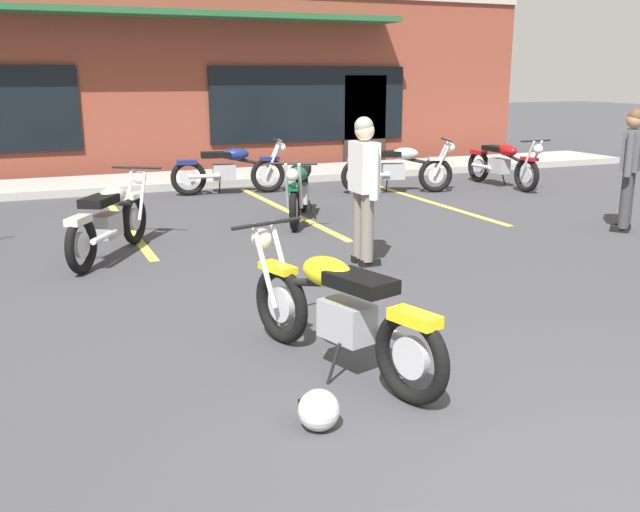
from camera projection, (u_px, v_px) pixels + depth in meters
ground_plane at (325, 298)px, 6.98m from camera, size 80.00×80.00×0.00m
sidewalk_kerb at (163, 181)px, 14.17m from camera, size 22.00×1.80×0.14m
brick_storefront_building at (126, 77)px, 17.36m from camera, size 18.74×6.28×4.12m
painted_stall_lines at (209, 216)px, 10.98m from camera, size 7.75×4.80×0.01m
motorcycle_foreground_classic at (338, 309)px, 5.21m from camera, size 0.94×2.06×0.98m
motorcycle_red_sportbike at (503, 163)px, 13.75m from camera, size 0.66×2.11×0.98m
motorcycle_silver_naked at (299, 190)px, 10.55m from camera, size 1.22×1.94×0.98m
motorcycle_blue_standard at (110, 219)px, 8.45m from camera, size 1.35×1.86×0.98m
motorcycle_orange_scrambler at (230, 169)px, 12.94m from camera, size 2.10×0.74×0.98m
motorcycle_cream_vintage at (399, 168)px, 13.05m from camera, size 2.05×0.93×0.98m
person_in_shorts_foreground at (364, 182)px, 8.00m from camera, size 0.28×0.60×1.68m
person_by_back_row at (630, 163)px, 9.75m from camera, size 0.54×0.45×1.68m
helmet_on_pavement at (319, 410)px, 4.38m from camera, size 0.26×0.26×0.26m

